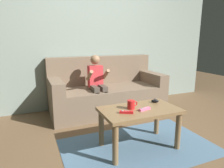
% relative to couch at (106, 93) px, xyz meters
% --- Properties ---
extents(ground_plane, '(9.85, 9.85, 0.00)m').
position_rel_couch_xyz_m(ground_plane, '(-0.13, -1.37, -0.31)').
color(ground_plane, brown).
extents(wall_back, '(4.93, 0.05, 2.50)m').
position_rel_couch_xyz_m(wall_back, '(-0.13, 0.39, 0.94)').
color(wall_back, gray).
rests_on(wall_back, ground).
extents(couch, '(1.86, 0.80, 0.90)m').
position_rel_couch_xyz_m(couch, '(0.00, 0.00, 0.00)').
color(couch, '#75604C').
rests_on(couch, ground).
extents(person_seated_on_couch, '(0.31, 0.38, 0.95)m').
position_rel_couch_xyz_m(person_seated_on_couch, '(-0.22, -0.18, 0.24)').
color(person_seated_on_couch, '#4C4238').
rests_on(person_seated_on_couch, ground).
extents(coffee_table, '(0.85, 0.49, 0.45)m').
position_rel_couch_xyz_m(coffee_table, '(-0.11, -1.27, 0.06)').
color(coffee_table, brown).
rests_on(coffee_table, ground).
extents(area_rug, '(1.68, 1.04, 0.01)m').
position_rel_couch_xyz_m(area_rug, '(-0.11, -1.27, -0.31)').
color(area_rug, slate).
rests_on(area_rug, ground).
extents(game_remote_pink_near_edge, '(0.14, 0.06, 0.03)m').
position_rel_couch_xyz_m(game_remote_pink_near_edge, '(-0.08, -1.33, 0.16)').
color(game_remote_pink_near_edge, pink).
rests_on(game_remote_pink_near_edge, coffee_table).
extents(nunchuk_black, '(0.10, 0.08, 0.05)m').
position_rel_couch_xyz_m(nunchuk_black, '(0.17, -1.15, 0.16)').
color(nunchuk_black, black).
rests_on(nunchuk_black, coffee_table).
extents(game_remote_red_far_corner, '(0.14, 0.10, 0.03)m').
position_rel_couch_xyz_m(game_remote_red_far_corner, '(-0.30, -1.34, 0.16)').
color(game_remote_red_far_corner, red).
rests_on(game_remote_red_far_corner, coffee_table).
extents(coffee_mug, '(0.12, 0.08, 0.09)m').
position_rel_couch_xyz_m(coffee_mug, '(-0.19, -1.23, 0.19)').
color(coffee_mug, red).
rests_on(coffee_mug, coffee_table).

